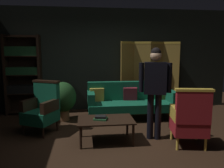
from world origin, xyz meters
name	(u,v)px	position (x,y,z in m)	size (l,w,h in m)	color
ground_plane	(117,142)	(0.00, 0.00, 0.00)	(10.00, 10.00, 0.00)	black
back_wall	(105,60)	(0.00, 2.45, 1.40)	(7.20, 0.10, 2.80)	black
folding_screen	(149,74)	(1.26, 2.30, 0.99)	(1.71, 0.29, 1.90)	olive
bookshelf	(23,73)	(-2.15, 2.19, 1.08)	(0.90, 0.32, 2.05)	black
velvet_couch	(131,100)	(0.55, 1.45, 0.45)	(2.12, 0.78, 0.88)	black
coffee_table	(106,122)	(-0.21, 0.06, 0.37)	(1.00, 0.64, 0.42)	black
armchair_gilt_accent	(190,119)	(1.20, -0.33, 0.49)	(0.67, 0.67, 1.04)	gold
armchair_wing_left	(42,108)	(-1.43, 0.71, 0.49)	(0.78, 0.78, 1.04)	black
standing_figure	(155,85)	(0.70, 0.08, 1.03)	(0.57, 0.31, 1.70)	black
potted_plant	(63,98)	(-1.09, 1.46, 0.53)	(0.62, 0.62, 0.92)	brown
book_green_cloth	(101,119)	(-0.30, 0.05, 0.43)	(0.23, 0.20, 0.03)	#1E4C28
book_black_cloth	(101,117)	(-0.30, 0.05, 0.47)	(0.19, 0.15, 0.04)	black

